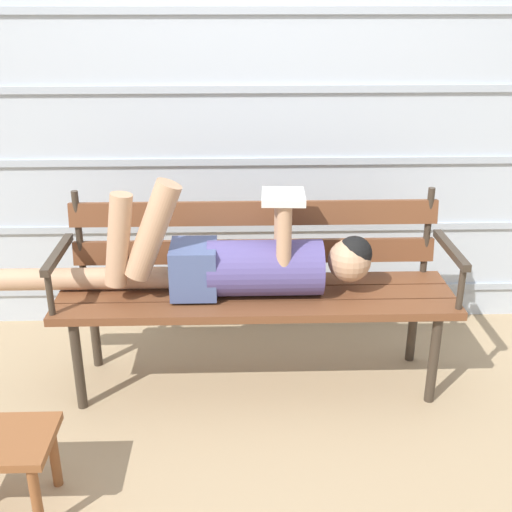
# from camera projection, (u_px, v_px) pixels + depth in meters

# --- Properties ---
(ground_plane) EXTENTS (12.00, 12.00, 0.00)m
(ground_plane) POSITION_uv_depth(u_px,v_px,m) (257.00, 405.00, 2.86)
(ground_plane) COLOR tan
(house_siding) EXTENTS (5.16, 0.08, 2.53)m
(house_siding) POSITION_uv_depth(u_px,v_px,m) (252.00, 88.00, 3.16)
(house_siding) COLOR #B2BCC6
(house_siding) RESTS_ON ground
(park_bench) EXTENTS (1.76, 0.46, 0.88)m
(park_bench) POSITION_uv_depth(u_px,v_px,m) (256.00, 278.00, 2.90)
(park_bench) COLOR brown
(park_bench) RESTS_ON ground
(reclining_person) EXTENTS (1.66, 0.26, 0.55)m
(reclining_person) POSITION_uv_depth(u_px,v_px,m) (234.00, 261.00, 2.79)
(reclining_person) COLOR #514784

